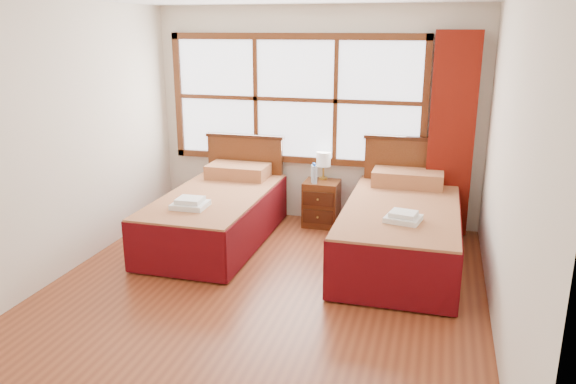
# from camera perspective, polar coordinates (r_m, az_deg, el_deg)

# --- Properties ---
(floor) EXTENTS (4.50, 4.50, 0.00)m
(floor) POSITION_cam_1_polar(r_m,az_deg,el_deg) (5.20, -2.89, -10.39)
(floor) COLOR brown
(floor) RESTS_ON ground
(wall_back) EXTENTS (4.00, 0.00, 4.00)m
(wall_back) POSITION_cam_1_polar(r_m,az_deg,el_deg) (6.90, 2.84, 7.68)
(wall_back) COLOR silver
(wall_back) RESTS_ON floor
(wall_left) EXTENTS (0.00, 4.50, 4.50)m
(wall_left) POSITION_cam_1_polar(r_m,az_deg,el_deg) (5.71, -22.60, 4.61)
(wall_left) COLOR silver
(wall_left) RESTS_ON floor
(wall_right) EXTENTS (0.00, 4.50, 4.50)m
(wall_right) POSITION_cam_1_polar(r_m,az_deg,el_deg) (4.56, 21.52, 2.00)
(wall_right) COLOR silver
(wall_right) RESTS_ON floor
(window) EXTENTS (3.16, 0.06, 1.56)m
(window) POSITION_cam_1_polar(r_m,az_deg,el_deg) (6.89, 0.74, 9.37)
(window) COLOR white
(window) RESTS_ON wall_back
(curtain) EXTENTS (0.50, 0.16, 2.30)m
(curtain) POSITION_cam_1_polar(r_m,az_deg,el_deg) (6.62, 16.25, 5.54)
(curtain) COLOR maroon
(curtain) RESTS_ON wall_back
(bed_left) EXTENTS (1.08, 2.10, 1.05)m
(bed_left) POSITION_cam_1_polar(r_m,az_deg,el_deg) (6.41, -7.15, -2.13)
(bed_left) COLOR #36180B
(bed_left) RESTS_ON floor
(bed_right) EXTENTS (1.15, 2.24, 1.13)m
(bed_right) POSITION_cam_1_polar(r_m,az_deg,el_deg) (5.96, 11.41, -3.57)
(bed_right) COLOR #36180B
(bed_right) RESTS_ON floor
(nightstand) EXTENTS (0.42, 0.41, 0.56)m
(nightstand) POSITION_cam_1_polar(r_m,az_deg,el_deg) (6.86, 3.41, -1.16)
(nightstand) COLOR #592B13
(nightstand) RESTS_ON floor
(towels_left) EXTENTS (0.35, 0.31, 0.10)m
(towels_left) POSITION_cam_1_polar(r_m,az_deg,el_deg) (5.85, -9.91, -1.15)
(towels_left) COLOR white
(towels_left) RESTS_ON bed_left
(towels_right) EXTENTS (0.36, 0.33, 0.09)m
(towels_right) POSITION_cam_1_polar(r_m,az_deg,el_deg) (5.34, 11.62, -2.52)
(towels_right) COLOR white
(towels_right) RESTS_ON bed_right
(lamp) EXTENTS (0.17, 0.17, 0.34)m
(lamp) POSITION_cam_1_polar(r_m,az_deg,el_deg) (6.84, 3.63, 3.27)
(lamp) COLOR gold
(lamp) RESTS_ON nightstand
(bottle_near) EXTENTS (0.06, 0.06, 0.24)m
(bottle_near) POSITION_cam_1_polar(r_m,az_deg,el_deg) (6.66, 2.71, 1.79)
(bottle_near) COLOR #A7C1D7
(bottle_near) RESTS_ON nightstand
(bottle_far) EXTENTS (0.06, 0.06, 0.24)m
(bottle_far) POSITION_cam_1_polar(r_m,az_deg,el_deg) (6.71, 2.62, 1.90)
(bottle_far) COLOR #A7C1D7
(bottle_far) RESTS_ON nightstand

